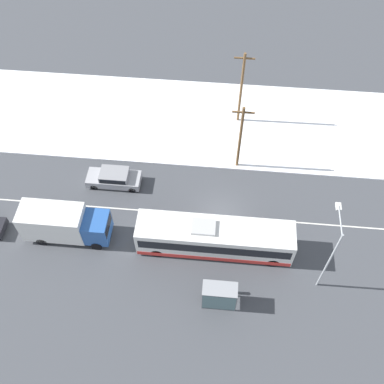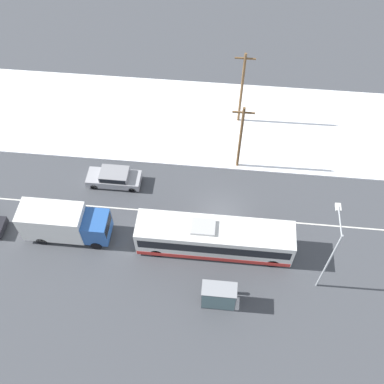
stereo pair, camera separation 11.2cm
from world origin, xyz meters
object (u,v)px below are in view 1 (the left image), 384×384
(sedan_car, at_px, (114,177))
(utility_pole_snowlot, at_px, (241,88))
(bus_shelter, at_px, (219,296))
(city_bus, at_px, (215,238))
(box_truck, at_px, (63,223))
(streetlamp, at_px, (331,249))
(utility_pole_roadside, at_px, (240,137))
(pedestrian_at_stop, at_px, (223,286))

(sedan_car, bearing_deg, utility_pole_snowlot, -140.11)
(bus_shelter, bearing_deg, city_bus, 97.51)
(sedan_car, bearing_deg, box_truck, 63.27)
(streetlamp, height_order, utility_pole_snowlot, utility_pole_snowlot)
(box_truck, xyz_separation_m, bus_shelter, (12.46, -4.85, -0.11))
(sedan_car, relative_size, streetlamp, 0.63)
(sedan_car, xyz_separation_m, utility_pole_snowlot, (10.46, 8.74, 3.29))
(sedan_car, relative_size, utility_pole_snowlot, 0.59)
(utility_pole_snowlot, bearing_deg, streetlamp, -68.19)
(box_truck, height_order, utility_pole_roadside, utility_pole_roadside)
(pedestrian_at_stop, relative_size, bus_shelter, 0.70)
(pedestrian_at_stop, height_order, streetlamp, streetlamp)
(sedan_car, relative_size, utility_pole_roadside, 0.65)
(city_bus, height_order, utility_pole_snowlot, utility_pole_snowlot)
(sedan_car, relative_size, pedestrian_at_stop, 2.68)
(box_truck, height_order, sedan_car, box_truck)
(box_truck, relative_size, bus_shelter, 2.76)
(utility_pole_roadside, xyz_separation_m, utility_pole_snowlot, (-0.11, 5.72, 0.39))
(utility_pole_roadside, bearing_deg, city_bus, -99.99)
(utility_pole_snowlot, bearing_deg, sedan_car, -140.11)
(pedestrian_at_stop, xyz_separation_m, utility_pole_snowlot, (0.56, 18.04, 3.06))
(streetlamp, relative_size, utility_pole_roadside, 1.04)
(utility_pole_roadside, distance_m, utility_pole_snowlot, 5.74)
(sedan_car, bearing_deg, streetlamp, 156.06)
(utility_pole_snowlot, bearing_deg, city_bus, -95.61)
(box_truck, relative_size, utility_pole_snowlot, 0.87)
(bus_shelter, bearing_deg, utility_pole_snowlot, 87.66)
(box_truck, distance_m, streetlamp, 20.06)
(city_bus, relative_size, pedestrian_at_stop, 6.91)
(sedan_car, bearing_deg, bus_shelter, 132.98)
(streetlamp, distance_m, utility_pole_roadside, 12.37)
(utility_pole_roadside, bearing_deg, box_truck, -147.38)
(sedan_car, height_order, utility_pole_snowlot, utility_pole_snowlot)
(city_bus, xyz_separation_m, utility_pole_snowlot, (1.41, 14.35, 2.60))
(box_truck, bearing_deg, utility_pole_snowlot, 47.14)
(pedestrian_at_stop, distance_m, utility_pole_snowlot, 18.30)
(box_truck, relative_size, streetlamp, 0.93)
(city_bus, height_order, pedestrian_at_stop, city_bus)
(sedan_car, height_order, pedestrian_at_stop, pedestrian_at_stop)
(sedan_car, distance_m, bus_shelter, 14.22)
(pedestrian_at_stop, bearing_deg, streetlamp, 14.00)
(utility_pole_roadside, bearing_deg, bus_shelter, -93.80)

